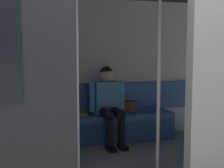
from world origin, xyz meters
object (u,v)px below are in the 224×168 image
at_px(book, 82,114).
at_px(train_car, 99,40).
at_px(grab_pole_far, 159,79).
at_px(handbag, 127,107).
at_px(grab_pole_door, 77,82).
at_px(person_seated, 108,100).
at_px(bench_seat, 91,121).

bearing_deg(book, train_car, 93.38).
bearing_deg(grab_pole_far, handbag, -95.80).
bearing_deg(grab_pole_door, book, -100.02).
height_order(handbag, grab_pole_far, grab_pole_far).
bearing_deg(book, person_seated, 165.96).
bearing_deg(grab_pole_door, bench_seat, -104.86).
bearing_deg(book, bench_seat, 162.95).
bearing_deg(handbag, bench_seat, 6.94).
bearing_deg(grab_pole_far, person_seated, -83.04).
xyz_separation_m(person_seated, handbag, (-0.34, -0.12, -0.14)).
xyz_separation_m(person_seated, grab_pole_far, (-0.18, 1.45, 0.44)).
bearing_deg(train_car, grab_pole_far, 130.09).
relative_size(train_car, grab_pole_door, 2.92).
bearing_deg(bench_seat, grab_pole_door, 75.14).
relative_size(person_seated, handbag, 4.48).
distance_m(train_car, person_seated, 1.25).
bearing_deg(handbag, person_seated, 20.39).
bearing_deg(grab_pole_far, book, -69.67).
relative_size(bench_seat, grab_pole_door, 1.19).
bearing_deg(handbag, grab_pole_door, 58.96).
height_order(train_car, person_seated, train_car).
relative_size(book, grab_pole_door, 0.10).
bearing_deg(bench_seat, train_car, 85.61).
bearing_deg(person_seated, handbag, -159.61).
height_order(bench_seat, book, book).
xyz_separation_m(grab_pole_door, grab_pole_far, (-0.87, -0.13, 0.00)).
relative_size(handbag, grab_pole_door, 0.12).
relative_size(person_seated, grab_pole_far, 0.53).
distance_m(handbag, book, 0.73).
relative_size(person_seated, grab_pole_door, 0.53).
height_order(bench_seat, handbag, handbag).
height_order(grab_pole_door, grab_pole_far, same).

